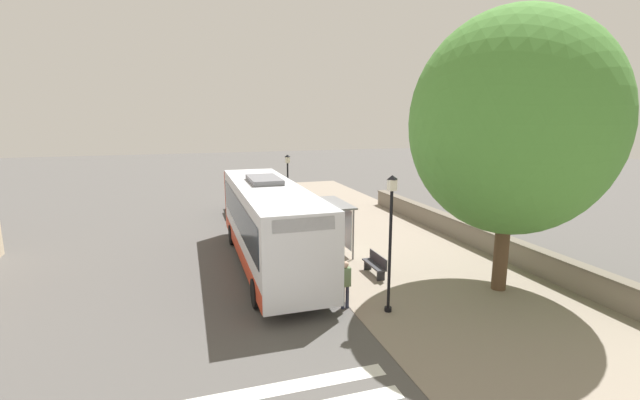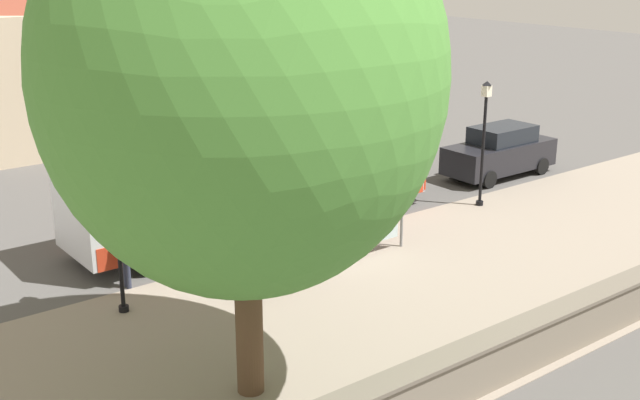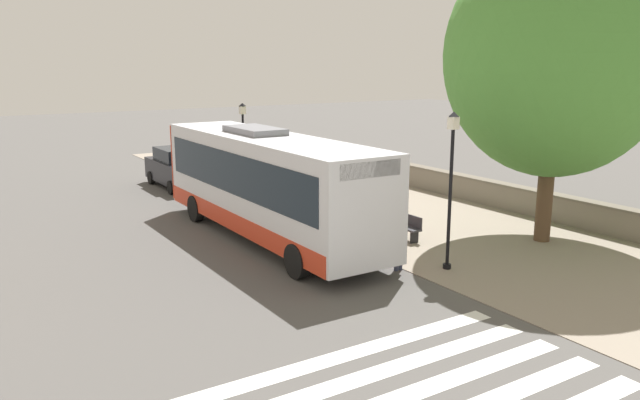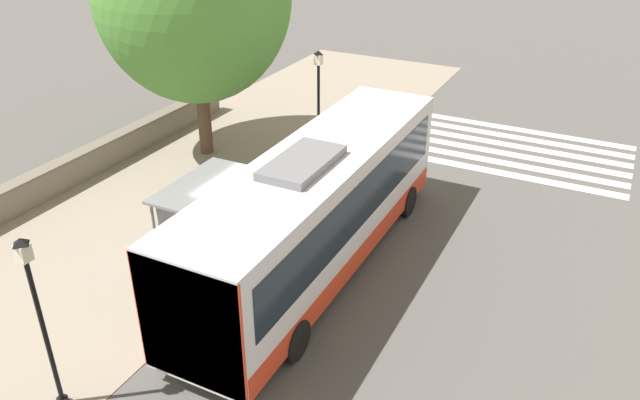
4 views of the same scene
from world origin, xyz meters
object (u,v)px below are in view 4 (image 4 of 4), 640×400
object	(u,v)px
bus_shelter	(200,195)
pedestrian	(342,160)
street_lamp_far	(39,312)
bench	(250,188)
bus	(318,208)
street_lamp_near	(319,103)

from	to	relation	value
bus_shelter	pedestrian	distance (m)	6.28
street_lamp_far	pedestrian	bearing A→B (deg)	85.74
bus_shelter	pedestrian	bearing A→B (deg)	75.04
bench	street_lamp_far	size ratio (longest dim) A/B	0.38
bus	bus_shelter	size ratio (longest dim) A/B	3.63
bench	street_lamp_near	bearing A→B (deg)	72.61
bus_shelter	street_lamp_far	world-z (taller)	street_lamp_far
street_lamp_near	bus_shelter	bearing A→B (deg)	-92.85
pedestrian	bench	distance (m)	3.40
bus_shelter	street_lamp_far	distance (m)	6.17
bus_shelter	street_lamp_near	world-z (taller)	street_lamp_near
pedestrian	street_lamp_near	bearing A→B (deg)	151.71
street_lamp_near	street_lamp_far	xyz separation A→B (m)	(0.37, -12.78, -0.24)
bus	street_lamp_far	distance (m)	7.52
bench	street_lamp_near	size ratio (longest dim) A/B	0.35
pedestrian	bench	size ratio (longest dim) A/B	1.04
bus_shelter	street_lamp_near	bearing A→B (deg)	87.15
bus	bench	xyz separation A→B (m)	(-3.88, 2.54, -1.46)
bus	street_lamp_near	distance (m)	6.44
pedestrian	bus_shelter	bearing A→B (deg)	-104.96
pedestrian	street_lamp_far	world-z (taller)	street_lamp_far
bus	bench	distance (m)	4.86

